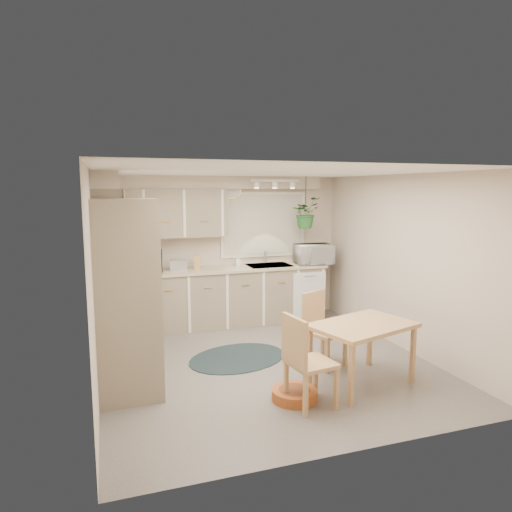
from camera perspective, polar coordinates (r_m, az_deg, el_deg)
name	(u,v)px	position (r m, az deg, el deg)	size (l,w,h in m)	color
floor	(266,363)	(5.97, 1.20, -13.24)	(4.20, 4.20, 0.00)	slate
ceiling	(266,172)	(5.55, 1.28, 10.46)	(4.20, 4.20, 0.00)	white
wall_back	(224,249)	(7.62, -4.08, 0.83)	(4.00, 0.04, 2.40)	#C1B1A0
wall_front	(354,314)	(3.77, 12.11, -7.16)	(4.00, 0.04, 2.40)	#C1B1A0
wall_left	(95,281)	(5.32, -19.53, -2.93)	(0.04, 4.20, 2.40)	#C1B1A0
wall_right	(403,262)	(6.57, 17.88, -0.76)	(0.04, 4.20, 2.40)	#C1B1A0
base_cab_left	(123,322)	(6.34, -16.34, -7.96)	(0.60, 1.85, 0.90)	gray
base_cab_back	(217,298)	(7.43, -4.94, -5.27)	(3.60, 0.60, 0.90)	gray
counter_left	(122,288)	(6.23, -16.43, -3.80)	(0.64, 1.89, 0.04)	#C5AE90
counter_back	(216,270)	(7.32, -4.97, -1.71)	(3.64, 0.64, 0.04)	#C5AE90
oven_stack	(127,300)	(4.98, -15.77, -5.26)	(0.65, 0.65, 2.10)	gray
wall_oven_face	(158,297)	(5.01, -12.10, -5.07)	(0.02, 0.56, 0.58)	silver
upper_cab_left	(108,218)	(6.23, -18.06, 4.54)	(0.35, 2.00, 0.75)	gray
upper_cab_back	(163,213)	(7.21, -11.54, 5.25)	(2.00, 0.35, 0.75)	gray
soffit_left	(104,181)	(6.22, -18.49, 8.89)	(0.30, 2.00, 0.20)	#C1B1A0
soffit_back	(213,182)	(7.36, -5.40, 9.14)	(3.60, 0.30, 0.20)	#C1B1A0
cooktop	(125,295)	(5.67, -16.12, -4.74)	(0.52, 0.58, 0.02)	silver
range_hood	(121,258)	(5.58, -16.51, -0.19)	(0.40, 0.60, 0.14)	silver
window_blinds	(264,225)	(7.75, 0.97, 3.96)	(1.40, 0.02, 1.00)	beige
window_frame	(264,224)	(7.76, 0.95, 3.96)	(1.50, 0.02, 1.10)	silver
sink	(269,268)	(7.59, 1.64, -1.47)	(0.70, 0.48, 0.10)	#A0A2A7
dishwasher_front	(309,297)	(7.63, 6.68, -5.11)	(0.58, 0.01, 0.83)	silver
track_light_bar	(275,180)	(7.24, 2.37, 9.42)	(0.80, 0.04, 0.04)	silver
wall_clock	(232,190)	(7.57, -2.99, 8.23)	(0.30, 0.30, 0.03)	#EEB954
dining_table	(362,354)	(5.40, 13.06, -11.82)	(1.12, 0.75, 0.71)	tan
chair_left	(311,360)	(4.76, 6.92, -12.82)	(0.45, 0.45, 0.96)	tan
chair_back	(325,330)	(5.81, 8.67, -9.11)	(0.43, 0.43, 0.92)	tan
braided_rug	(238,358)	(6.13, -2.32, -12.58)	(1.34, 1.01, 0.01)	black
pet_bed	(294,395)	(5.03, 4.83, -16.87)	(0.48, 0.48, 0.11)	#9E401F
microwave	(314,252)	(7.75, 7.22, 0.50)	(0.60, 0.33, 0.41)	silver
soap_bottle	(238,263)	(7.56, -2.32, -0.90)	(0.08, 0.17, 0.08)	silver
hanging_plant	(305,216)	(7.63, 6.20, 4.97)	(0.46, 0.52, 0.40)	#255C26
coffee_maker	(156,261)	(7.14, -12.40, -0.60)	(0.19, 0.23, 0.33)	black
toaster	(178,265)	(7.22, -9.69, -1.13)	(0.26, 0.15, 0.16)	#A0A2A7
knife_block	(197,262)	(7.29, -7.39, -0.74)	(0.10, 0.10, 0.22)	tan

